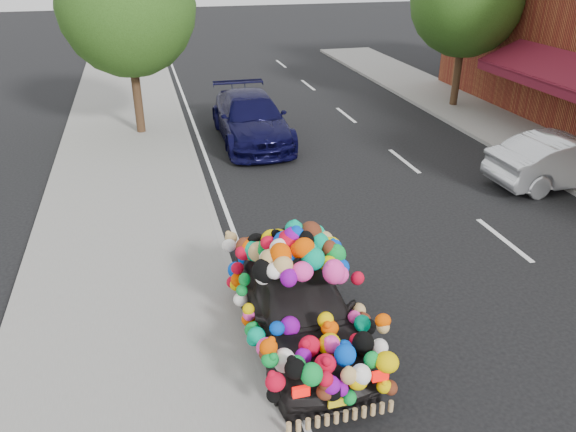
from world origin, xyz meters
TOP-DOWN VIEW (x-y plane):
  - ground at (0.00, 0.00)m, footprint 100.00×100.00m
  - sidewalk at (-4.30, 0.00)m, footprint 4.00×60.00m
  - kerb at (-2.35, 0.00)m, footprint 0.15×60.00m
  - lane_markings at (3.60, 0.00)m, footprint 6.00×50.00m
  - tree_near_sidewalk at (-3.80, 9.50)m, footprint 4.20×4.20m
  - tree_far_b at (8.00, 10.00)m, footprint 4.00×4.00m
  - plush_art_car at (-1.61, -2.10)m, footprint 1.98×4.11m
  - navy_sedan at (-0.37, 7.96)m, footprint 2.11×5.11m
  - silver_hatchback at (6.88, 2.35)m, footprint 4.14×1.56m

SIDE VIEW (x-z plane):
  - ground at x=0.00m, z-range 0.00..0.00m
  - lane_markings at x=3.60m, z-range 0.00..0.01m
  - sidewalk at x=-4.30m, z-range 0.00..0.12m
  - kerb at x=-2.35m, z-range 0.00..0.13m
  - silver_hatchback at x=6.88m, z-range 0.00..1.35m
  - navy_sedan at x=-0.37m, z-range 0.00..1.48m
  - plush_art_car at x=-1.61m, z-range 0.01..1.99m
  - tree_far_b at x=8.00m, z-range 0.94..6.84m
  - tree_near_sidewalk at x=-3.80m, z-range 0.96..7.09m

